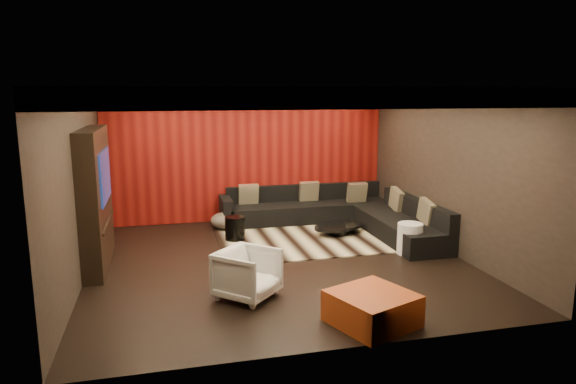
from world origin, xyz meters
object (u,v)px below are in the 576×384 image
object	(u,v)px
drum_stool	(235,228)
white_side_table	(410,239)
sectional_sofa	(341,215)
orange_ottoman	(372,308)
coffee_table	(339,229)
armchair	(248,274)

from	to	relation	value
drum_stool	white_side_table	bearing A→B (deg)	-28.68
sectional_sofa	orange_ottoman	bearing A→B (deg)	-104.88
white_side_table	orange_ottoman	distance (m)	2.94
coffee_table	sectional_sofa	size ratio (longest dim) A/B	0.30
white_side_table	armchair	xyz separation A→B (m)	(-3.04, -1.23, 0.07)
armchair	orange_ottoman	bearing A→B (deg)	-87.50
white_side_table	orange_ottoman	world-z (taller)	white_side_table
white_side_table	armchair	world-z (taller)	armchair
armchair	sectional_sofa	world-z (taller)	sectional_sofa
orange_ottoman	drum_stool	bearing A→B (deg)	105.60
coffee_table	orange_ottoman	xyz separation A→B (m)	(-0.93, -3.82, 0.08)
drum_stool	sectional_sofa	distance (m)	2.30
drum_stool	sectional_sofa	bearing A→B (deg)	10.92
orange_ottoman	coffee_table	bearing A→B (deg)	76.32
orange_ottoman	sectional_sofa	distance (m)	4.52
white_side_table	coffee_table	bearing A→B (deg)	118.84
orange_ottoman	armchair	size ratio (longest dim) A/B	1.19
white_side_table	orange_ottoman	xyz separation A→B (m)	(-1.72, -2.39, -0.07)
coffee_table	white_side_table	size ratio (longest dim) A/B	2.02
white_side_table	orange_ottoman	bearing A→B (deg)	-125.65
coffee_table	sectional_sofa	distance (m)	0.61
white_side_table	drum_stool	bearing A→B (deg)	151.32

